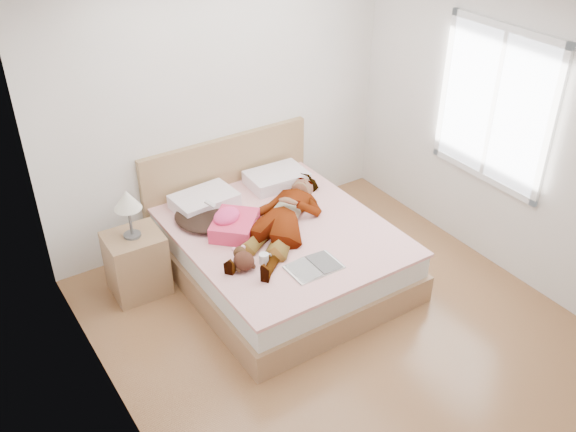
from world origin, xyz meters
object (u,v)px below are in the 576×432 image
object	(u,v)px
woman	(282,215)
coffee_mug	(264,259)
phone	(210,204)
magazine	(314,267)
nightstand	(136,259)
bed	(277,246)
plush_toy	(243,260)
towel	(233,223)

from	to	relation	value
woman	coffee_mug	distance (m)	0.59
woman	phone	bearing A→B (deg)	-166.86
woman	magazine	distance (m)	0.69
phone	nightstand	bearing A→B (deg)	136.50
woman	bed	world-z (taller)	bed
bed	woman	bearing A→B (deg)	-53.10
woman	nightstand	bearing A→B (deg)	-149.16
phone	plush_toy	world-z (taller)	phone
coffee_mug	woman	bearing A→B (deg)	43.18
towel	plush_toy	distance (m)	0.53
phone	bed	distance (m)	0.73
plush_toy	coffee_mug	bearing A→B (deg)	-15.47
plush_toy	nightstand	bearing A→B (deg)	127.23
plush_toy	nightstand	xyz separation A→B (m)	(-0.62, 0.82, -0.24)
bed	coffee_mug	size ratio (longest dim) A/B	17.90
bed	plush_toy	distance (m)	0.76
phone	towel	bearing A→B (deg)	-110.35
phone	bed	xyz separation A→B (m)	(0.47, -0.36, -0.43)
plush_toy	nightstand	world-z (taller)	nightstand
magazine	coffee_mug	size ratio (longest dim) A/B	3.79
towel	nightstand	xyz separation A→B (m)	(-0.80, 0.32, -0.26)
woman	magazine	xyz separation A→B (m)	(-0.12, -0.67, -0.11)
bed	towel	bearing A→B (deg)	164.92
towel	coffee_mug	size ratio (longest dim) A/B	4.88
coffee_mug	nightstand	world-z (taller)	nightstand
bed	towel	world-z (taller)	bed
woman	nightstand	world-z (taller)	nightstand
towel	magazine	world-z (taller)	towel
phone	coffee_mug	bearing A→B (deg)	-122.83
coffee_mug	plush_toy	bearing A→B (deg)	164.53
towel	bed	bearing A→B (deg)	-15.08
plush_toy	woman	bearing A→B (deg)	30.50
coffee_mug	phone	bearing A→B (deg)	95.37
towel	nightstand	world-z (taller)	nightstand
coffee_mug	nightstand	xyz separation A→B (m)	(-0.79, 0.87, -0.22)
coffee_mug	plush_toy	size ratio (longest dim) A/B	0.42
towel	coffee_mug	bearing A→B (deg)	-90.83
woman	plush_toy	size ratio (longest dim) A/B	5.94
bed	nightstand	world-z (taller)	nightstand
bed	plush_toy	bearing A→B (deg)	-145.60
woman	plush_toy	world-z (taller)	woman
coffee_mug	nightstand	distance (m)	1.19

